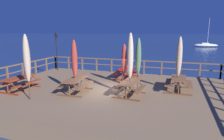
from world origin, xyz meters
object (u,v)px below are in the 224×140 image
Objects in this scene: patio_umbrella_short_mid at (138,57)px; patio_umbrella_tall_mid_right at (124,59)px; patio_umbrella_tall_back_left at (130,56)px; sailboat_distant at (206,45)px; picnic_table_back_left at (76,82)px; picnic_table_front_right at (130,85)px; picnic_table_mid_right at (126,70)px; patio_umbrella_short_back at (27,59)px; picnic_table_back_right at (179,81)px; picnic_table_front_left at (20,80)px; lamp_post_hooked at (57,45)px; patio_umbrella_tall_back_right at (74,59)px; patio_umbrella_short_front at (179,57)px.

patio_umbrella_tall_mid_right is (-0.98, 0.60, -0.25)m from patio_umbrella_short_mid.
sailboat_distant is (9.79, 47.50, -2.39)m from patio_umbrella_tall_back_left.
picnic_table_front_right is (2.94, 0.36, -0.01)m from picnic_table_back_left.
patio_umbrella_tall_mid_right reaches higher than picnic_table_mid_right.
picnic_table_back_right is at bearing 28.51° from patio_umbrella_short_back.
patio_umbrella_short_mid is at bearing 36.66° from patio_umbrella_short_back.
sailboat_distant is at bearing 76.88° from patio_umbrella_tall_mid_right.
picnic_table_mid_right and picnic_table_back_right have the same top height.
picnic_table_front_left is 0.64× the size of patio_umbrella_tall_back_left.
picnic_table_front_left is 0.65× the size of lamp_post_hooked.
lamp_post_hooked is (-1.26, 5.63, 1.55)m from picnic_table_front_left.
patio_umbrella_short_back is at bearing -154.90° from patio_umbrella_tall_back_left.
picnic_table_front_left is (-6.15, -0.97, 0.01)m from picnic_table_front_right.
picnic_table_front_right is 2.39m from patio_umbrella_tall_mid_right.
patio_umbrella_tall_back_right is (-1.89, -3.93, 1.26)m from picnic_table_mid_right.
patio_umbrella_tall_mid_right is 7.12m from lamp_post_hooked.
patio_umbrella_short_front is 0.95× the size of patio_umbrella_short_back.
picnic_table_front_right is 6.23m from picnic_table_front_left.
patio_umbrella_short_front is (2.33, 1.63, 1.37)m from picnic_table_front_right.
sailboat_distant reaches higher than patio_umbrella_tall_back_right.
lamp_post_hooked is at bearing 113.29° from patio_umbrella_short_back.
picnic_table_front_right is at bearing 8.93° from picnic_table_front_left.
patio_umbrella_short_front is 10.20m from lamp_post_hooked.
patio_umbrella_tall_back_left is at bearing -101.65° from sailboat_distant.
picnic_table_mid_right is 0.69× the size of patio_umbrella_short_front.
patio_umbrella_tall_back_left is at bearing -145.69° from picnic_table_back_right.
picnic_table_front_right is 5.18m from patio_umbrella_short_back.
picnic_table_mid_right is 0.81× the size of patio_umbrella_tall_mid_right.
patio_umbrella_short_back is at bearing -129.83° from patio_umbrella_tall_back_right.
picnic_table_mid_right is at bearing 118.89° from patio_umbrella_short_mid.
patio_umbrella_tall_back_right is 49.52m from sailboat_distant.
patio_umbrella_short_back reaches higher than picnic_table_front_right.
patio_umbrella_short_mid is at bearing 20.35° from picnic_table_front_left.
patio_umbrella_short_front reaches higher than picnic_table_front_right.
picnic_table_front_right is 0.54× the size of patio_umbrella_tall_back_left.
patio_umbrella_tall_mid_right is at bearing -22.26° from lamp_post_hooked.
patio_umbrella_short_mid is 1.15× the size of patio_umbrella_tall_mid_right.
picnic_table_back_left and picnic_table_back_right have the same top height.
lamp_post_hooked reaches higher than picnic_table_back_left.
patio_umbrella_tall_mid_right is 0.80× the size of lamp_post_hooked.
picnic_table_back_left is 0.61× the size of lamp_post_hooked.
patio_umbrella_short_mid is (-2.25, -0.29, 1.31)m from picnic_table_back_right.
picnic_table_front_right is 2.91m from picnic_table_back_right.
patio_umbrella_tall_mid_right is (-0.82, 1.96, -0.43)m from patio_umbrella_tall_back_left.
picnic_table_mid_right is at bearing -9.20° from lamp_post_hooked.
patio_umbrella_tall_mid_right is 0.80× the size of patio_umbrella_short_back.
picnic_table_front_left is (-8.54, -2.62, 0.01)m from picnic_table_back_right.
picnic_table_front_right and picnic_table_back_right have the same top height.
picnic_table_back_right and picnic_table_front_left have the same top height.
patio_umbrella_short_mid is at bearing -172.76° from picnic_table_back_right.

